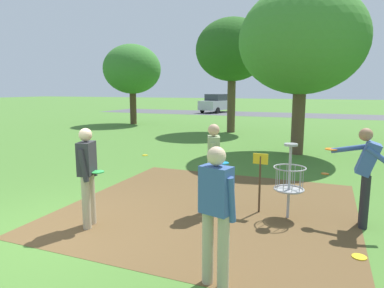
{
  "coord_description": "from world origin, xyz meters",
  "views": [
    {
      "loc": [
        4.1,
        -4.01,
        2.35
      ],
      "look_at": [
        1.01,
        3.71,
        1.0
      ],
      "focal_mm": 31.75,
      "sensor_mm": 36.0,
      "label": 1
    }
  ],
  "objects_px": {
    "frisbee_scattered_a": "(325,174)",
    "parked_car_leftmost": "(217,103)",
    "disc_golf_basket": "(286,178)",
    "tree_near_right": "(232,50)",
    "frisbee_far_left": "(145,155)",
    "player_waiting_right": "(214,163)",
    "tree_near_left": "(132,69)",
    "frisbee_mid_grass": "(359,257)",
    "player_throwing": "(366,171)",
    "player_waiting_left": "(216,209)",
    "player_foreground_watching": "(87,172)",
    "tree_mid_left": "(302,41)"
  },
  "relations": [
    {
      "from": "frisbee_scattered_a",
      "to": "parked_car_leftmost",
      "type": "distance_m",
      "value": 25.17
    },
    {
      "from": "disc_golf_basket",
      "to": "tree_near_right",
      "type": "bearing_deg",
      "value": 109.93
    },
    {
      "from": "disc_golf_basket",
      "to": "parked_car_leftmost",
      "type": "xyz_separation_m",
      "value": [
        -9.8,
        26.62,
        0.17
      ]
    },
    {
      "from": "frisbee_far_left",
      "to": "player_waiting_right",
      "type": "bearing_deg",
      "value": -47.77
    },
    {
      "from": "disc_golf_basket",
      "to": "parked_car_leftmost",
      "type": "distance_m",
      "value": 28.36
    },
    {
      "from": "tree_near_left",
      "to": "parked_car_leftmost",
      "type": "bearing_deg",
      "value": 82.26
    },
    {
      "from": "player_waiting_right",
      "to": "frisbee_mid_grass",
      "type": "height_order",
      "value": "player_waiting_right"
    },
    {
      "from": "player_throwing",
      "to": "player_waiting_left",
      "type": "relative_size",
      "value": 1.0
    },
    {
      "from": "tree_near_left",
      "to": "tree_near_right",
      "type": "bearing_deg",
      "value": -13.95
    },
    {
      "from": "frisbee_mid_grass",
      "to": "frisbee_scattered_a",
      "type": "distance_m",
      "value": 4.95
    },
    {
      "from": "player_foreground_watching",
      "to": "tree_mid_left",
      "type": "bearing_deg",
      "value": 71.65
    },
    {
      "from": "parked_car_leftmost",
      "to": "frisbee_mid_grass",
      "type": "bearing_deg",
      "value": -68.46
    },
    {
      "from": "tree_near_left",
      "to": "player_waiting_left",
      "type": "bearing_deg",
      "value": -55.65
    },
    {
      "from": "frisbee_far_left",
      "to": "player_foreground_watching",
      "type": "bearing_deg",
      "value": -68.97
    },
    {
      "from": "disc_golf_basket",
      "to": "tree_near_right",
      "type": "xyz_separation_m",
      "value": [
        -4.27,
        11.78,
        3.62
      ]
    },
    {
      "from": "disc_golf_basket",
      "to": "tree_mid_left",
      "type": "bearing_deg",
      "value": 93.03
    },
    {
      "from": "tree_near_left",
      "to": "tree_near_right",
      "type": "xyz_separation_m",
      "value": [
        7.3,
        -1.81,
        0.75
      ]
    },
    {
      "from": "frisbee_mid_grass",
      "to": "frisbee_scattered_a",
      "type": "xyz_separation_m",
      "value": [
        -0.51,
        4.93,
        0.0
      ]
    },
    {
      "from": "tree_near_left",
      "to": "tree_near_right",
      "type": "height_order",
      "value": "tree_near_right"
    },
    {
      "from": "parked_car_leftmost",
      "to": "tree_near_left",
      "type": "bearing_deg",
      "value": -97.74
    },
    {
      "from": "player_foreground_watching",
      "to": "tree_near_left",
      "type": "bearing_deg",
      "value": 119.06
    },
    {
      "from": "disc_golf_basket",
      "to": "player_waiting_left",
      "type": "xyz_separation_m",
      "value": [
        -0.51,
        -2.59,
        0.21
      ]
    },
    {
      "from": "player_foreground_watching",
      "to": "frisbee_scattered_a",
      "type": "bearing_deg",
      "value": 55.36
    },
    {
      "from": "frisbee_mid_grass",
      "to": "tree_mid_left",
      "type": "relative_size",
      "value": 0.03
    },
    {
      "from": "tree_mid_left",
      "to": "parked_car_leftmost",
      "type": "bearing_deg",
      "value": 115.24
    },
    {
      "from": "disc_golf_basket",
      "to": "tree_near_left",
      "type": "distance_m",
      "value": 18.08
    },
    {
      "from": "frisbee_far_left",
      "to": "tree_near_right",
      "type": "relative_size",
      "value": 0.03
    },
    {
      "from": "player_waiting_left",
      "to": "frisbee_far_left",
      "type": "distance_m",
      "value": 8.4
    },
    {
      "from": "player_foreground_watching",
      "to": "frisbee_scattered_a",
      "type": "height_order",
      "value": "player_foreground_watching"
    },
    {
      "from": "frisbee_mid_grass",
      "to": "tree_near_right",
      "type": "distance_m",
      "value": 14.73
    },
    {
      "from": "parked_car_leftmost",
      "to": "player_waiting_right",
      "type": "bearing_deg",
      "value": -72.46
    },
    {
      "from": "player_foreground_watching",
      "to": "disc_golf_basket",
      "type": "bearing_deg",
      "value": 28.64
    },
    {
      "from": "tree_near_left",
      "to": "parked_car_leftmost",
      "type": "height_order",
      "value": "tree_near_left"
    },
    {
      "from": "disc_golf_basket",
      "to": "player_waiting_left",
      "type": "relative_size",
      "value": 0.81
    },
    {
      "from": "player_foreground_watching",
      "to": "frisbee_far_left",
      "type": "relative_size",
      "value": 8.43
    },
    {
      "from": "frisbee_scattered_a",
      "to": "tree_near_right",
      "type": "relative_size",
      "value": 0.03
    },
    {
      "from": "frisbee_scattered_a",
      "to": "tree_near_right",
      "type": "height_order",
      "value": "tree_near_right"
    },
    {
      "from": "player_throwing",
      "to": "player_waiting_right",
      "type": "xyz_separation_m",
      "value": [
        -2.61,
        -0.32,
        -0.02
      ]
    },
    {
      "from": "player_waiting_right",
      "to": "player_throwing",
      "type": "bearing_deg",
      "value": 6.92
    },
    {
      "from": "player_foreground_watching",
      "to": "player_waiting_right",
      "type": "xyz_separation_m",
      "value": [
        1.77,
        1.45,
        0.0
      ]
    },
    {
      "from": "disc_golf_basket",
      "to": "tree_near_right",
      "type": "height_order",
      "value": "tree_near_right"
    },
    {
      "from": "tree_mid_left",
      "to": "player_waiting_left",
      "type": "bearing_deg",
      "value": -90.99
    },
    {
      "from": "player_foreground_watching",
      "to": "tree_mid_left",
      "type": "xyz_separation_m",
      "value": [
        2.73,
        8.24,
        3.03
      ]
    },
    {
      "from": "player_waiting_left",
      "to": "player_waiting_right",
      "type": "distance_m",
      "value": 2.49
    },
    {
      "from": "frisbee_scattered_a",
      "to": "parked_car_leftmost",
      "type": "height_order",
      "value": "parked_car_leftmost"
    },
    {
      "from": "disc_golf_basket",
      "to": "frisbee_far_left",
      "type": "distance_m",
      "value": 6.84
    },
    {
      "from": "player_foreground_watching",
      "to": "parked_car_leftmost",
      "type": "distance_m",
      "value": 29.09
    },
    {
      "from": "frisbee_far_left",
      "to": "tree_mid_left",
      "type": "xyz_separation_m",
      "value": [
        5.0,
        2.35,
        3.99
      ]
    },
    {
      "from": "tree_near_left",
      "to": "player_throwing",
      "type": "bearing_deg",
      "value": -46.41
    },
    {
      "from": "disc_golf_basket",
      "to": "frisbee_scattered_a",
      "type": "bearing_deg",
      "value": 79.91
    }
  ]
}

